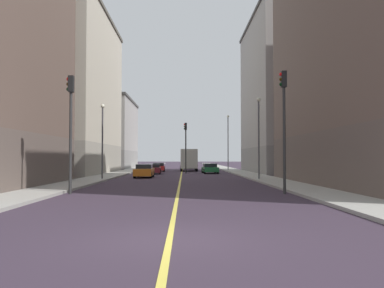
{
  "coord_description": "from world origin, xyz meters",
  "views": [
    {
      "loc": [
        0.36,
        -10.02,
        1.98
      ],
      "look_at": [
        1.44,
        48.72,
        3.96
      ],
      "focal_mm": 38.17,
      "sensor_mm": 36.0,
      "label": 1
    }
  ],
  "objects_px": {
    "building_right_midblock": "(69,94)",
    "box_truck": "(189,160)",
    "street_lamp_left_near": "(259,129)",
    "car_silver": "(189,165)",
    "car_red": "(159,167)",
    "car_maroon": "(153,169)",
    "building_left_near": "(379,27)",
    "traffic_light_right_near": "(70,118)",
    "car_green": "(210,169)",
    "traffic_light_median_far": "(186,141)",
    "building_right_distant": "(106,134)",
    "street_lamp_left_far": "(228,137)",
    "street_lamp_right_near": "(102,133)",
    "building_left_mid": "(287,96)",
    "traffic_light_left_near": "(284,115)",
    "car_orange": "(144,171)"
  },
  "relations": [
    {
      "from": "building_right_midblock",
      "to": "box_truck",
      "type": "bearing_deg",
      "value": 37.3
    },
    {
      "from": "street_lamp_left_near",
      "to": "car_silver",
      "type": "distance_m",
      "value": 37.26
    },
    {
      "from": "building_right_midblock",
      "to": "car_red",
      "type": "distance_m",
      "value": 16.53
    },
    {
      "from": "car_maroon",
      "to": "building_left_near",
      "type": "bearing_deg",
      "value": -52.31
    },
    {
      "from": "traffic_light_right_near",
      "to": "car_green",
      "type": "relative_size",
      "value": 1.51
    },
    {
      "from": "traffic_light_median_far",
      "to": "box_truck",
      "type": "bearing_deg",
      "value": 87.05
    },
    {
      "from": "building_left_near",
      "to": "building_right_distant",
      "type": "relative_size",
      "value": 1.31
    },
    {
      "from": "car_silver",
      "to": "building_right_distant",
      "type": "bearing_deg",
      "value": 175.26
    },
    {
      "from": "street_lamp_left_far",
      "to": "building_right_distant",
      "type": "bearing_deg",
      "value": 148.56
    },
    {
      "from": "street_lamp_left_near",
      "to": "street_lamp_right_near",
      "type": "bearing_deg",
      "value": 178.14
    },
    {
      "from": "building_left_mid",
      "to": "traffic_light_median_far",
      "type": "bearing_deg",
      "value": -172.55
    },
    {
      "from": "car_maroon",
      "to": "traffic_light_left_near",
      "type": "bearing_deg",
      "value": -71.38
    },
    {
      "from": "street_lamp_right_near",
      "to": "building_left_near",
      "type": "bearing_deg",
      "value": -21.87
    },
    {
      "from": "car_maroon",
      "to": "box_truck",
      "type": "bearing_deg",
      "value": 68.24
    },
    {
      "from": "traffic_light_right_near",
      "to": "car_red",
      "type": "distance_m",
      "value": 36.77
    },
    {
      "from": "car_maroon",
      "to": "street_lamp_left_near",
      "type": "bearing_deg",
      "value": -54.58
    },
    {
      "from": "box_truck",
      "to": "traffic_light_left_near",
      "type": "bearing_deg",
      "value": -82.93
    },
    {
      "from": "traffic_light_right_near",
      "to": "car_orange",
      "type": "relative_size",
      "value": 1.45
    },
    {
      "from": "building_left_mid",
      "to": "street_lamp_left_near",
      "type": "relative_size",
      "value": 2.84
    },
    {
      "from": "car_maroon",
      "to": "car_orange",
      "type": "distance_m",
      "value": 9.19
    },
    {
      "from": "building_left_near",
      "to": "car_maroon",
      "type": "bearing_deg",
      "value": 127.69
    },
    {
      "from": "traffic_light_left_near",
      "to": "building_right_distant",
      "type": "bearing_deg",
      "value": 111.11
    },
    {
      "from": "building_right_distant",
      "to": "traffic_light_median_far",
      "type": "xyz_separation_m",
      "value": [
        14.35,
        -22.04,
        -2.1
      ]
    },
    {
      "from": "traffic_light_left_near",
      "to": "car_maroon",
      "type": "bearing_deg",
      "value": 108.62
    },
    {
      "from": "traffic_light_median_far",
      "to": "street_lamp_left_near",
      "type": "distance_m",
      "value": 17.07
    },
    {
      "from": "building_right_distant",
      "to": "box_truck",
      "type": "distance_m",
      "value": 19.65
    },
    {
      "from": "building_right_midblock",
      "to": "car_red",
      "type": "xyz_separation_m",
      "value": [
        10.48,
        8.83,
        -9.25
      ]
    },
    {
      "from": "street_lamp_right_near",
      "to": "car_silver",
      "type": "distance_m",
      "value": 37.24
    },
    {
      "from": "building_left_near",
      "to": "traffic_light_right_near",
      "type": "xyz_separation_m",
      "value": [
        -19.73,
        -5.29,
        -6.84
      ]
    },
    {
      "from": "building_right_midblock",
      "to": "car_red",
      "type": "bearing_deg",
      "value": 40.12
    },
    {
      "from": "building_left_near",
      "to": "car_green",
      "type": "distance_m",
      "value": 28.08
    },
    {
      "from": "traffic_light_median_far",
      "to": "car_silver",
      "type": "bearing_deg",
      "value": 88.08
    },
    {
      "from": "building_left_mid",
      "to": "building_right_distant",
      "type": "relative_size",
      "value": 1.09
    },
    {
      "from": "building_left_near",
      "to": "car_silver",
      "type": "xyz_separation_m",
      "value": [
        -12.64,
        44.5,
        -10.34
      ]
    },
    {
      "from": "street_lamp_left_near",
      "to": "box_truck",
      "type": "bearing_deg",
      "value": 102.76
    },
    {
      "from": "car_green",
      "to": "street_lamp_right_near",
      "type": "bearing_deg",
      "value": -123.75
    },
    {
      "from": "traffic_light_median_far",
      "to": "street_lamp_left_near",
      "type": "bearing_deg",
      "value": -68.1
    },
    {
      "from": "building_right_midblock",
      "to": "box_truck",
      "type": "distance_m",
      "value": 20.39
    },
    {
      "from": "building_right_midblock",
      "to": "street_lamp_left_far",
      "type": "relative_size",
      "value": 2.71
    },
    {
      "from": "street_lamp_left_far",
      "to": "car_orange",
      "type": "bearing_deg",
      "value": -117.98
    },
    {
      "from": "building_right_midblock",
      "to": "traffic_light_left_near",
      "type": "relative_size",
      "value": 3.28
    },
    {
      "from": "car_silver",
      "to": "car_green",
      "type": "distance_m",
      "value": 20.65
    },
    {
      "from": "building_left_mid",
      "to": "traffic_light_left_near",
      "type": "xyz_separation_m",
      "value": [
        -7.99,
        -30.74,
        -5.79
      ]
    },
    {
      "from": "building_left_mid",
      "to": "street_lamp_left_far",
      "type": "height_order",
      "value": "building_left_mid"
    },
    {
      "from": "traffic_light_right_near",
      "to": "box_truck",
      "type": "distance_m",
      "value": 39.69
    },
    {
      "from": "building_left_near",
      "to": "car_red",
      "type": "xyz_separation_m",
      "value": [
        -17.21,
        31.22,
        -10.38
      ]
    },
    {
      "from": "car_red",
      "to": "car_silver",
      "type": "height_order",
      "value": "car_silver"
    },
    {
      "from": "traffic_light_right_near",
      "to": "car_silver",
      "type": "distance_m",
      "value": 50.42
    },
    {
      "from": "traffic_light_median_far",
      "to": "street_lamp_left_far",
      "type": "height_order",
      "value": "street_lamp_left_far"
    },
    {
      "from": "building_right_distant",
      "to": "car_green",
      "type": "height_order",
      "value": "building_right_distant"
    }
  ]
}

